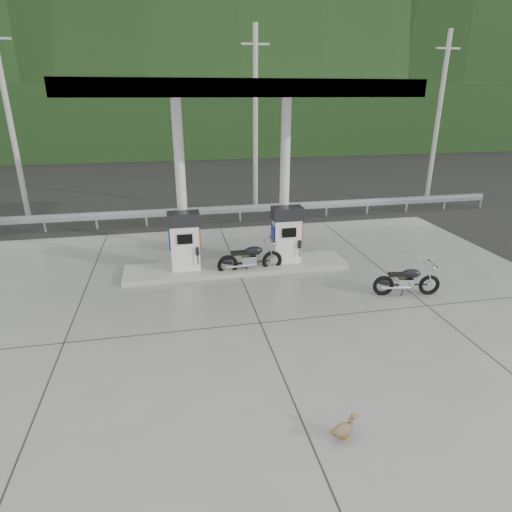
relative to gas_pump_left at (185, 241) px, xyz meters
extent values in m
plane|color=black|center=(1.60, -2.50, -1.07)|extent=(160.00, 160.00, 0.00)
cube|color=slate|center=(1.60, -2.50, -1.06)|extent=(18.00, 14.00, 0.02)
cube|color=gray|center=(1.60, 0.00, -0.98)|extent=(7.00, 1.40, 0.15)
cylinder|color=white|center=(0.00, 0.40, 1.60)|extent=(0.30, 0.30, 5.00)
cylinder|color=white|center=(3.20, 0.40, 1.60)|extent=(0.30, 0.30, 5.00)
cube|color=white|center=(1.60, 0.00, 4.30)|extent=(8.50, 5.00, 0.40)
cube|color=black|center=(1.60, 9.00, -1.07)|extent=(60.00, 7.00, 0.01)
cylinder|color=#979691|center=(-6.40, 7.00, 2.93)|extent=(0.22, 0.22, 8.00)
cylinder|color=#979691|center=(3.60, 7.00, 2.93)|extent=(0.22, 0.22, 8.00)
cylinder|color=#979691|center=(12.60, 7.00, 2.93)|extent=(0.22, 0.22, 8.00)
cube|color=black|center=(1.60, 27.50, 1.93)|extent=(80.00, 6.00, 6.00)
camera|label=1|loc=(-0.32, -12.45, 4.17)|focal=30.00mm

